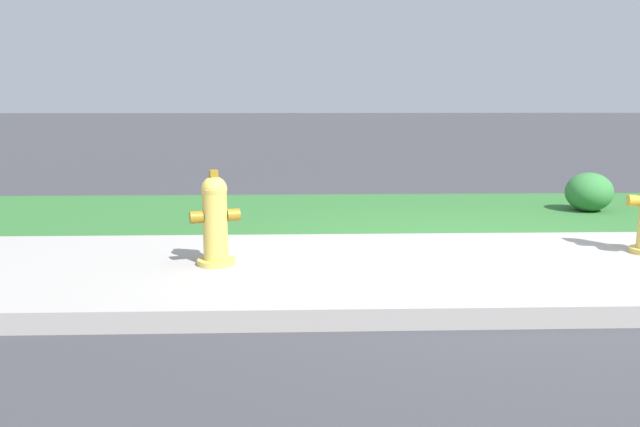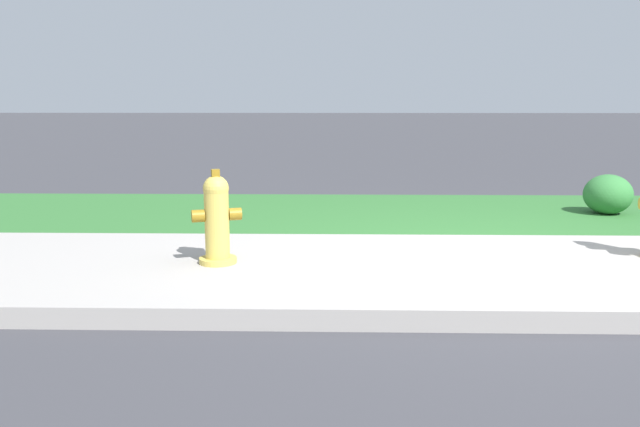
% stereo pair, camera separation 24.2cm
% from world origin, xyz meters
% --- Properties ---
extents(ground_plane, '(120.00, 120.00, 0.00)m').
position_xyz_m(ground_plane, '(0.00, 0.00, 0.00)').
color(ground_plane, '#38383D').
extents(sidewalk_pavement, '(18.00, 2.20, 0.01)m').
position_xyz_m(sidewalk_pavement, '(0.00, 0.00, 0.01)').
color(sidewalk_pavement, '#9E9993').
rests_on(sidewalk_pavement, ground).
extents(grass_verge, '(18.00, 2.43, 0.01)m').
position_xyz_m(grass_verge, '(0.00, 2.32, 0.00)').
color(grass_verge, '#2D662D').
rests_on(grass_verge, ground).
extents(street_curb, '(18.00, 0.16, 0.12)m').
position_xyz_m(street_curb, '(0.00, -1.18, 0.06)').
color(street_curb, '#9E9993').
rests_on(street_curb, ground).
extents(fire_hydrant_far_end, '(0.37, 0.33, 0.70)m').
position_xyz_m(fire_hydrant_far_end, '(-2.10, 0.09, 0.33)').
color(fire_hydrant_far_end, gold).
rests_on(fire_hydrant_far_end, ground).
extents(shrub_bush_near_lamp, '(0.49, 0.49, 0.42)m').
position_xyz_m(shrub_bush_near_lamp, '(1.64, 2.24, 0.21)').
color(shrub_bush_near_lamp, '#337538').
rests_on(shrub_bush_near_lamp, ground).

